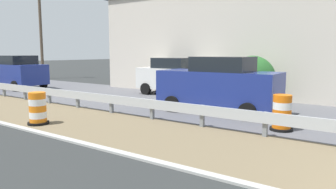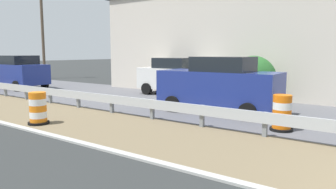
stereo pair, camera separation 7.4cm
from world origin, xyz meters
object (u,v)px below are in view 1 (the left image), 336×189
car_trailing_near_lane (177,76)px  car_distant_b (219,85)px  car_trailing_far_lane (17,72)px  utility_pole_near (253,7)px  utility_pole_mid (41,27)px  traffic_barrel_nearest (282,114)px  traffic_barrel_close (38,110)px

car_trailing_near_lane → car_distant_b: size_ratio=0.93×
car_trailing_near_lane → car_trailing_far_lane: size_ratio=1.03×
car_trailing_near_lane → utility_pole_near: size_ratio=0.49×
car_distant_b → utility_pole_mid: (5.27, 19.71, 3.37)m
car_distant_b → utility_pole_mid: utility_pole_mid is taller
car_trailing_far_lane → utility_pole_near: utility_pole_near is taller
traffic_barrel_nearest → car_trailing_near_lane: size_ratio=0.25×
car_trailing_far_lane → car_trailing_near_lane: bearing=-161.1°
traffic_barrel_close → utility_pole_near: (10.81, -2.99, 4.21)m
traffic_barrel_nearest → car_trailing_near_lane: (4.90, 7.14, 0.53)m
car_trailing_near_lane → traffic_barrel_close: bearing=-86.7°
utility_pole_mid → traffic_barrel_nearest: bearing=-106.7°
traffic_barrel_close → car_trailing_far_lane: (5.25, 10.53, 0.59)m
traffic_barrel_nearest → car_trailing_far_lane: size_ratio=0.25×
utility_pole_mid → traffic_barrel_close: bearing=-123.7°
car_distant_b → utility_pole_near: size_ratio=0.52×
traffic_barrel_close → utility_pole_mid: size_ratio=0.12×
traffic_barrel_close → car_distant_b: 6.59m
car_trailing_far_lane → utility_pole_near: 15.06m
car_trailing_near_lane → utility_pole_mid: (1.88, 15.44, 3.44)m
utility_pole_near → car_trailing_near_lane: bearing=121.7°
car_distant_b → car_trailing_far_lane: bearing=-1.7°
car_trailing_far_lane → utility_pole_mid: (5.33, 5.34, 3.39)m
car_trailing_far_lane → traffic_barrel_close: bearing=153.5°
traffic_barrel_close → utility_pole_near: size_ratio=0.12×
utility_pole_mid → car_trailing_near_lane: bearing=-97.0°
car_trailing_far_lane → utility_pole_mid: utility_pole_mid is taller
traffic_barrel_close → utility_pole_near: utility_pole_near is taller
traffic_barrel_close → utility_pole_mid: utility_pole_mid is taller
traffic_barrel_nearest → car_trailing_far_lane: bearing=85.2°
car_trailing_far_lane → car_distant_b: size_ratio=0.90×
car_distant_b → utility_pole_near: utility_pole_near is taller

